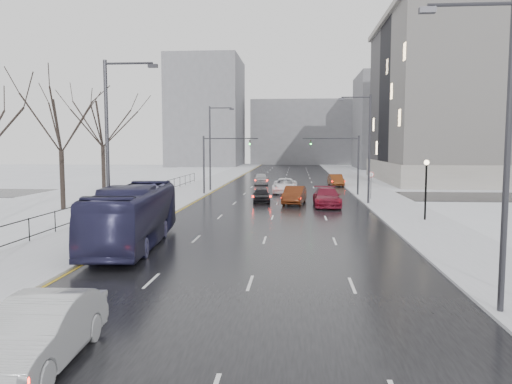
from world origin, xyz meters
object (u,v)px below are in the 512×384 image
(streetlight_r_near, at_px, (500,141))
(sedan_center_far, at_px, (261,179))
(sedan_center_near, at_px, (261,195))
(sedan_right_near, at_px, (294,195))
(lamppost_r_mid, at_px, (426,181))
(bus, at_px, (133,216))
(mast_signal_left, at_px, (213,158))
(streetlight_r_mid, at_px, (367,144))
(mast_signal_right, at_px, (348,158))
(sedan_right_far, at_px, (327,197))
(streetlight_l_near, at_px, (111,143))
(sedan_right_distant, at_px, (336,180))
(streetlight_l_far, at_px, (212,144))
(no_uturn_sign, at_px, (371,177))
(tree_park_d, at_px, (63,210))
(sedan_left_near, at_px, (40,332))
(tree_park_e, at_px, (104,198))
(sedan_right_cross, at_px, (285,186))

(streetlight_r_near, xyz_separation_m, sedan_center_far, (-11.27, 52.26, -4.77))
(sedan_center_near, xyz_separation_m, sedan_right_near, (3.15, -1.09, 0.14))
(lamppost_r_mid, relative_size, bus, 0.36)
(mast_signal_left, bearing_deg, streetlight_r_mid, -27.31)
(sedan_right_near, bearing_deg, mast_signal_right, 62.35)
(streetlight_r_mid, bearing_deg, sedan_right_far, -154.39)
(streetlight_l_near, xyz_separation_m, bus, (1.17, -0.11, -3.94))
(mast_signal_left, distance_m, sedan_right_distant, 19.60)
(streetlight_r_mid, xyz_separation_m, streetlight_l_far, (-16.33, 12.00, 0.00))
(streetlight_r_mid, height_order, streetlight_l_near, same)
(no_uturn_sign, distance_m, sedan_right_near, 8.76)
(no_uturn_sign, relative_size, sedan_center_far, 0.57)
(mast_signal_right, distance_m, mast_signal_left, 14.65)
(tree_park_d, xyz_separation_m, bus, (10.80, -14.11, 1.68))
(mast_signal_left, bearing_deg, tree_park_d, -126.80)
(streetlight_l_far, distance_m, sedan_right_distant, 18.27)
(sedan_right_far, distance_m, sedan_center_far, 25.19)
(sedan_center_near, relative_size, sedan_right_distant, 0.86)
(streetlight_l_far, height_order, sedan_left_near, streetlight_l_far)
(tree_park_e, bearing_deg, sedan_right_near, -11.77)
(mast_signal_right, bearing_deg, sedan_right_distant, 91.24)
(streetlight_r_near, height_order, mast_signal_right, streetlight_r_near)
(streetlight_l_far, bearing_deg, tree_park_d, -118.15)
(mast_signal_right, distance_m, bus, 31.65)
(streetlight_l_near, xyz_separation_m, sedan_right_far, (12.67, 18.24, -4.74))
(bus, bearing_deg, streetlight_r_near, -38.31)
(sedan_right_cross, bearing_deg, streetlight_r_near, -79.45)
(sedan_center_near, bearing_deg, lamppost_r_mid, -46.09)
(tree_park_e, xyz_separation_m, sedan_right_distant, (25.25, 16.91, 0.81))
(tree_park_e, xyz_separation_m, streetlight_r_near, (26.37, -34.00, 5.62))
(streetlight_l_far, height_order, sedan_right_near, streetlight_l_far)
(sedan_center_near, bearing_deg, streetlight_l_far, 116.04)
(streetlight_r_near, bearing_deg, streetlight_r_mid, 90.00)
(mast_signal_left, bearing_deg, sedan_right_cross, 16.30)
(tree_park_e, height_order, sedan_center_near, tree_park_e)
(tree_park_d, relative_size, sedan_left_near, 2.46)
(tree_park_d, height_order, streetlight_r_mid, streetlight_r_mid)
(tree_park_e, relative_size, sedan_left_near, 2.66)
(streetlight_r_mid, bearing_deg, streetlight_l_near, -129.24)
(streetlight_r_near, distance_m, sedan_right_distant, 51.14)
(streetlight_l_far, relative_size, sedan_right_cross, 1.67)
(no_uturn_sign, relative_size, sedan_right_cross, 0.45)
(streetlight_r_mid, distance_m, streetlight_l_near, 25.82)
(tree_park_e, distance_m, sedan_right_near, 20.26)
(mast_signal_right, bearing_deg, streetlight_r_mid, -84.00)
(mast_signal_left, xyz_separation_m, sedan_right_near, (8.94, -8.13, -3.25))
(tree_park_e, height_order, lamppost_r_mid, tree_park_e)
(streetlight_l_far, relative_size, sedan_right_distant, 2.13)
(sedan_center_near, bearing_deg, streetlight_l_near, -112.48)
(tree_park_e, bearing_deg, sedan_right_cross, 18.58)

